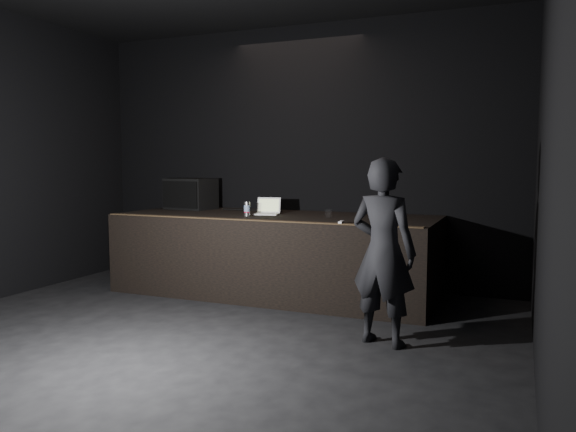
# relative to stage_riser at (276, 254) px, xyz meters

# --- Properties ---
(ground) EXTENTS (7.00, 7.00, 0.00)m
(ground) POSITION_rel_stage_riser_xyz_m (0.00, -2.73, -0.50)
(ground) COLOR black
(ground) RESTS_ON ground
(room_walls) EXTENTS (6.10, 7.10, 3.52)m
(room_walls) POSITION_rel_stage_riser_xyz_m (0.00, -2.73, 1.52)
(room_walls) COLOR black
(room_walls) RESTS_ON ground
(stage_riser) EXTENTS (4.00, 1.50, 1.00)m
(stage_riser) POSITION_rel_stage_riser_xyz_m (0.00, 0.00, 0.00)
(stage_riser) COLOR black
(stage_riser) RESTS_ON ground
(riser_lip) EXTENTS (3.92, 0.10, 0.01)m
(riser_lip) POSITION_rel_stage_riser_xyz_m (0.00, -0.71, 0.51)
(riser_lip) COLOR brown
(riser_lip) RESTS_ON stage_riser
(stage_monitor) EXTENTS (0.70, 0.55, 0.43)m
(stage_monitor) POSITION_rel_stage_riser_xyz_m (-1.48, 0.36, 0.72)
(stage_monitor) COLOR black
(stage_monitor) RESTS_ON stage_riser
(cable) EXTENTS (0.90, 0.03, 0.02)m
(cable) POSITION_rel_stage_riser_xyz_m (-0.54, 0.42, 0.51)
(cable) COLOR black
(cable) RESTS_ON stage_riser
(laptop) EXTENTS (0.35, 0.32, 0.21)m
(laptop) POSITION_rel_stage_riser_xyz_m (-0.13, 0.05, 0.55)
(laptop) COLOR white
(laptop) RESTS_ON stage_riser
(beer_can) EXTENTS (0.08, 0.08, 0.18)m
(beer_can) POSITION_rel_stage_riser_xyz_m (-0.26, -0.28, 0.59)
(beer_can) COLOR silver
(beer_can) RESTS_ON stage_riser
(plastic_cup) EXTENTS (0.08, 0.08, 0.10)m
(plastic_cup) POSITION_rel_stage_riser_xyz_m (0.72, -0.06, 0.55)
(plastic_cup) COLOR white
(plastic_cup) RESTS_ON stage_riser
(wii_remote) EXTENTS (0.06, 0.17, 0.03)m
(wii_remote) POSITION_rel_stage_riser_xyz_m (1.07, -0.65, 0.52)
(wii_remote) COLOR white
(wii_remote) RESTS_ON stage_riser
(person) EXTENTS (0.70, 0.54, 1.70)m
(person) POSITION_rel_stage_riser_xyz_m (1.72, -1.47, 0.35)
(person) COLOR black
(person) RESTS_ON ground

